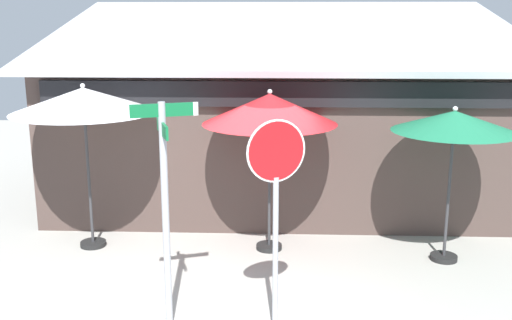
{
  "coord_description": "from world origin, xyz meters",
  "views": [
    {
      "loc": [
        0.59,
        -8.33,
        3.9
      ],
      "look_at": [
        0.2,
        1.2,
        1.6
      ],
      "focal_mm": 41.94,
      "sensor_mm": 36.0,
      "label": 1
    }
  ],
  "objects_px": {
    "stop_sign": "(276,187)",
    "patio_umbrella_forest_green_right": "(454,123)",
    "patio_umbrella_crimson_center": "(270,110)",
    "patio_umbrella_ivory_left": "(84,101)",
    "street_sign_post": "(165,195)"
  },
  "relations": [
    {
      "from": "street_sign_post",
      "to": "patio_umbrella_crimson_center",
      "type": "height_order",
      "value": "street_sign_post"
    },
    {
      "from": "stop_sign",
      "to": "patio_umbrella_ivory_left",
      "type": "relative_size",
      "value": 0.96
    },
    {
      "from": "street_sign_post",
      "to": "patio_umbrella_ivory_left",
      "type": "bearing_deg",
      "value": 124.57
    },
    {
      "from": "patio_umbrella_forest_green_right",
      "to": "patio_umbrella_ivory_left",
      "type": "bearing_deg",
      "value": 176.45
    },
    {
      "from": "street_sign_post",
      "to": "stop_sign",
      "type": "xyz_separation_m",
      "value": [
        1.36,
        -0.07,
        0.14
      ]
    },
    {
      "from": "street_sign_post",
      "to": "patio_umbrella_forest_green_right",
      "type": "height_order",
      "value": "street_sign_post"
    },
    {
      "from": "patio_umbrella_crimson_center",
      "to": "patio_umbrella_forest_green_right",
      "type": "xyz_separation_m",
      "value": [
        2.88,
        -0.35,
        -0.14
      ]
    },
    {
      "from": "stop_sign",
      "to": "street_sign_post",
      "type": "bearing_deg",
      "value": 176.99
    },
    {
      "from": "stop_sign",
      "to": "patio_umbrella_forest_green_right",
      "type": "height_order",
      "value": "stop_sign"
    },
    {
      "from": "street_sign_post",
      "to": "patio_umbrella_crimson_center",
      "type": "distance_m",
      "value": 2.99
    },
    {
      "from": "street_sign_post",
      "to": "stop_sign",
      "type": "distance_m",
      "value": 1.37
    },
    {
      "from": "patio_umbrella_forest_green_right",
      "to": "patio_umbrella_crimson_center",
      "type": "bearing_deg",
      "value": 172.99
    },
    {
      "from": "stop_sign",
      "to": "patio_umbrella_crimson_center",
      "type": "bearing_deg",
      "value": 92.67
    },
    {
      "from": "patio_umbrella_crimson_center",
      "to": "patio_umbrella_forest_green_right",
      "type": "distance_m",
      "value": 2.9
    },
    {
      "from": "stop_sign",
      "to": "patio_umbrella_forest_green_right",
      "type": "relative_size",
      "value": 1.07
    }
  ]
}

